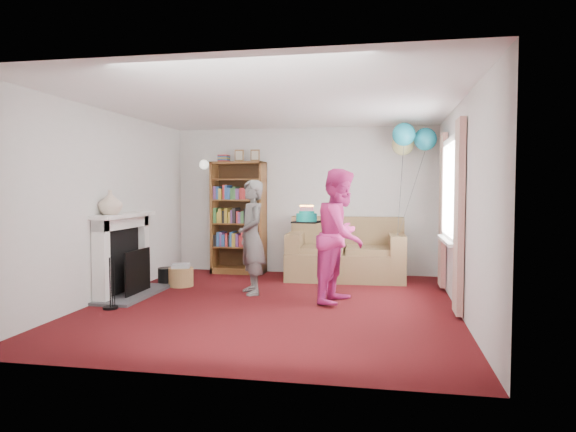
% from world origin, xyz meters
% --- Properties ---
extents(ground, '(5.00, 5.00, 0.00)m').
position_xyz_m(ground, '(0.00, 0.00, 0.00)').
color(ground, '#370908').
rests_on(ground, ground).
extents(wall_back, '(4.50, 0.02, 2.50)m').
position_xyz_m(wall_back, '(0.00, 2.51, 1.25)').
color(wall_back, silver).
rests_on(wall_back, ground).
extents(wall_left, '(0.02, 5.00, 2.50)m').
position_xyz_m(wall_left, '(-2.26, 0.00, 1.25)').
color(wall_left, silver).
rests_on(wall_left, ground).
extents(wall_right, '(0.02, 5.00, 2.50)m').
position_xyz_m(wall_right, '(2.26, 0.00, 1.25)').
color(wall_right, silver).
rests_on(wall_right, ground).
extents(ceiling, '(4.50, 5.00, 0.01)m').
position_xyz_m(ceiling, '(0.00, 0.00, 2.50)').
color(ceiling, white).
rests_on(ceiling, wall_back).
extents(fireplace, '(0.55, 1.80, 1.12)m').
position_xyz_m(fireplace, '(-2.09, 0.19, 0.51)').
color(fireplace, '#3F3F42').
rests_on(fireplace, ground).
extents(window_bay, '(0.14, 2.02, 2.20)m').
position_xyz_m(window_bay, '(2.21, 0.60, 1.20)').
color(window_bay, white).
rests_on(window_bay, ground).
extents(wall_sconce, '(0.16, 0.23, 0.16)m').
position_xyz_m(wall_sconce, '(-1.75, 2.36, 1.88)').
color(wall_sconce, gold).
rests_on(wall_sconce, ground).
extents(bookcase, '(0.91, 0.42, 2.13)m').
position_xyz_m(bookcase, '(-1.10, 2.30, 0.94)').
color(bookcase, '#472B14').
rests_on(bookcase, ground).
extents(sofa, '(1.87, 0.99, 0.99)m').
position_xyz_m(sofa, '(0.76, 2.08, 0.36)').
color(sofa, brown).
rests_on(sofa, ground).
extents(wicker_basket, '(0.37, 0.37, 0.34)m').
position_xyz_m(wicker_basket, '(-1.62, 0.94, 0.15)').
color(wicker_basket, '#A6834D').
rests_on(wicker_basket, ground).
extents(person_striped, '(0.62, 0.69, 1.58)m').
position_xyz_m(person_striped, '(-0.43, 0.62, 0.79)').
color(person_striped, black).
rests_on(person_striped, ground).
extents(person_magenta, '(0.83, 0.97, 1.72)m').
position_xyz_m(person_magenta, '(0.83, 0.33, 0.86)').
color(person_magenta, '#C32774').
rests_on(person_magenta, ground).
extents(birthday_cake, '(0.32, 0.32, 0.22)m').
position_xyz_m(birthday_cake, '(0.40, 0.18, 1.10)').
color(birthday_cake, black).
rests_on(birthday_cake, ground).
extents(balloons, '(0.68, 0.73, 1.76)m').
position_xyz_m(balloons, '(1.76, 1.93, 2.22)').
color(balloons, '#3F3F3F').
rests_on(balloons, ground).
extents(mantel_vase, '(0.34, 0.34, 0.32)m').
position_xyz_m(mantel_vase, '(-2.12, -0.15, 1.28)').
color(mantel_vase, beige).
rests_on(mantel_vase, fireplace).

